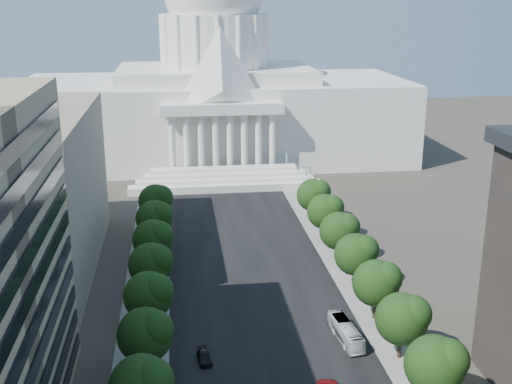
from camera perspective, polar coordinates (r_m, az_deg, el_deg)
name	(u,v)px	position (r m, az deg, el deg)	size (l,w,h in m)	color
road_asphalt	(251,278)	(120.12, -0.45, -7.62)	(30.00, 260.00, 0.01)	black
sidewalk_left	(148,283)	(119.60, -9.62, -7.99)	(8.00, 260.00, 0.02)	gray
sidewalk_right	(350,272)	(123.59, 8.39, -7.08)	(8.00, 260.00, 0.02)	gray
capitol	(215,96)	(205.98, -3.62, 8.55)	(120.00, 56.00, 73.00)	white
tree_l_e	(147,334)	(89.70, -9.64, -12.31)	(7.79, 7.60, 9.97)	#33261C
tree_l_f	(150,295)	(100.34, -9.39, -8.98)	(7.79, 7.60, 9.97)	#33261C
tree_l_g	(152,263)	(111.27, -9.20, -6.29)	(7.79, 7.60, 9.97)	#33261C
tree_l_h	(154,238)	(122.39, -9.05, -4.09)	(7.79, 7.60, 9.97)	#33261C
tree_l_i	(156,218)	(133.67, -8.92, -2.25)	(7.79, 7.60, 9.97)	#33261C
tree_l_j	(157,200)	(145.06, -8.81, -0.71)	(7.79, 7.60, 9.97)	#33261C
tree_r_d	(438,364)	(85.18, 15.87, -14.47)	(7.79, 7.60, 9.97)	#33261C
tree_r_e	(404,318)	(94.82, 13.06, -10.83)	(7.79, 7.60, 9.97)	#33261C
tree_r_f	(378,282)	(104.95, 10.83, -7.86)	(7.79, 7.60, 9.97)	#33261C
tree_r_g	(358,253)	(115.44, 9.03, -5.41)	(7.79, 7.60, 9.97)	#33261C
tree_r_h	(341,230)	(126.19, 7.54, -3.37)	(7.79, 7.60, 9.97)	#33261C
tree_r_i	(326,210)	(137.16, 6.29, -1.65)	(7.79, 7.60, 9.97)	#33261C
tree_r_j	(315,194)	(148.28, 5.22, -0.18)	(7.79, 7.60, 9.97)	#33261C
streetlight_c	(414,320)	(95.79, 13.89, -11.01)	(2.61, 0.44, 9.00)	gray
streetlight_d	(364,254)	(117.16, 9.59, -5.43)	(2.61, 0.44, 9.00)	gray
streetlight_e	(331,210)	(139.74, 6.70, -1.58)	(2.61, 0.44, 9.00)	gray
streetlight_f	(308,179)	(163.02, 4.63, 1.19)	(2.61, 0.44, 9.00)	gray
car_dark_b	(204,357)	(94.82, -4.62, -14.44)	(1.80, 4.44, 1.29)	black
city_bus	(346,332)	(100.11, 7.97, -12.21)	(2.40, 10.27, 2.86)	silver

